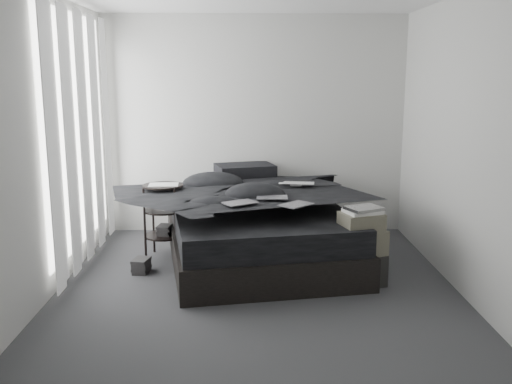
{
  "coord_description": "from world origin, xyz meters",
  "views": [
    {
      "loc": [
        -0.08,
        -4.79,
        1.91
      ],
      "look_at": [
        0.0,
        0.8,
        0.75
      ],
      "focal_mm": 40.0,
      "sensor_mm": 36.0,
      "label": 1
    }
  ],
  "objects_px": {
    "bed": "(257,244)",
    "side_stand": "(164,222)",
    "laptop": "(296,177)",
    "box_lower": "(360,269)"
  },
  "relations": [
    {
      "from": "bed",
      "to": "side_stand",
      "type": "xyz_separation_m",
      "value": [
        -0.98,
        0.07,
        0.23
      ]
    },
    {
      "from": "side_stand",
      "to": "box_lower",
      "type": "relative_size",
      "value": 1.94
    },
    {
      "from": "bed",
      "to": "side_stand",
      "type": "relative_size",
      "value": 3.0
    },
    {
      "from": "bed",
      "to": "side_stand",
      "type": "height_order",
      "value": "side_stand"
    },
    {
      "from": "laptop",
      "to": "box_lower",
      "type": "xyz_separation_m",
      "value": [
        0.53,
        -0.89,
        -0.7
      ]
    },
    {
      "from": "laptop",
      "to": "box_lower",
      "type": "distance_m",
      "value": 1.25
    },
    {
      "from": "bed",
      "to": "box_lower",
      "type": "relative_size",
      "value": 5.81
    },
    {
      "from": "bed",
      "to": "box_lower",
      "type": "distance_m",
      "value": 1.21
    },
    {
      "from": "box_lower",
      "to": "laptop",
      "type": "bearing_deg",
      "value": 120.66
    },
    {
      "from": "bed",
      "to": "laptop",
      "type": "xyz_separation_m",
      "value": [
        0.41,
        0.13,
        0.69
      ]
    }
  ]
}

